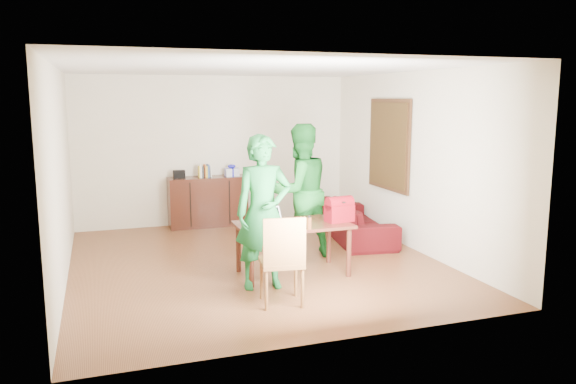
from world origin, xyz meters
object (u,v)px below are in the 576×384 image
object	(u,v)px
person_near	(263,212)
person_far	(300,191)
sofa	(356,221)
red_bag	(339,212)
bottle	(309,223)
chair	(282,278)
laptop	(278,222)
table	(293,229)

from	to	relation	value
person_near	person_far	size ratio (longest dim) A/B	0.97
person_far	sofa	size ratio (longest dim) A/B	0.96
person_far	red_bag	xyz separation A→B (m)	(0.26, -0.83, -0.15)
bottle	sofa	world-z (taller)	bottle
chair	person_near	xyz separation A→B (m)	(-0.03, 0.61, 0.64)
chair	laptop	world-z (taller)	chair
laptop	person_far	bearing A→B (deg)	31.15
laptop	red_bag	bearing A→B (deg)	-25.81
person_far	bottle	xyz separation A→B (m)	(-0.29, -1.13, -0.20)
table	person_near	bearing A→B (deg)	-143.76
table	laptop	bearing A→B (deg)	-171.10
chair	person_near	bearing A→B (deg)	101.52
person_near	person_far	distance (m)	1.42
laptop	chair	bearing A→B (deg)	-127.57
chair	sofa	world-z (taller)	chair
bottle	red_bag	distance (m)	0.63
table	chair	world-z (taller)	chair
chair	red_bag	xyz separation A→B (m)	(1.10, 0.90, 0.52)
person_near	red_bag	distance (m)	1.17
table	person_far	size ratio (longest dim) A/B	0.75
chair	person_near	distance (m)	0.88
chair	sofa	xyz separation A→B (m)	(2.10, 2.46, -0.00)
table	person_far	distance (m)	0.90
red_bag	person_far	bearing A→B (deg)	99.06
chair	laptop	xyz separation A→B (m)	(0.26, 0.95, 0.43)
table	laptop	size ratio (longest dim) A/B	4.05
table	person_far	bearing A→B (deg)	63.75
person_near	sofa	world-z (taller)	person_near
red_bag	chair	bearing A→B (deg)	-148.84
chair	red_bag	bearing A→B (deg)	47.61
person_far	red_bag	bearing A→B (deg)	95.92
chair	red_bag	distance (m)	1.51
table	laptop	world-z (taller)	laptop
table	laptop	xyz separation A→B (m)	(-0.21, -0.03, 0.13)
red_bag	person_near	bearing A→B (deg)	-173.87
table	person_near	xyz separation A→B (m)	(-0.51, -0.38, 0.33)
person_far	sofa	xyz separation A→B (m)	(1.26, 0.73, -0.68)
person_near	chair	bearing A→B (deg)	-82.68
laptop	bottle	bearing A→B (deg)	-73.19
person_far	laptop	bearing A→B (deg)	42.01
sofa	table	bearing A→B (deg)	140.53
person_near	person_far	bearing A→B (deg)	56.02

